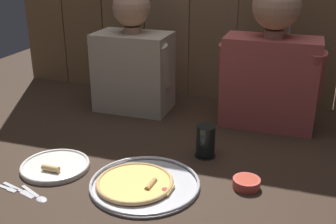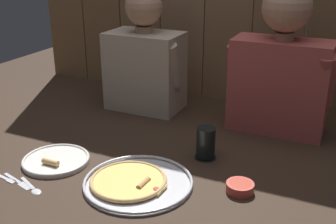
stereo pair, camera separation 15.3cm
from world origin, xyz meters
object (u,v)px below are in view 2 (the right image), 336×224
(dipping_bowl, at_px, (240,187))
(diner_left, at_px, (145,56))
(diner_right, at_px, (281,63))
(dinner_plate, at_px, (56,160))
(pizza_tray, at_px, (134,182))
(drinking_glass, at_px, (206,143))

(dipping_bowl, distance_m, diner_left, 0.88)
(dipping_bowl, bearing_deg, diner_right, 89.87)
(dinner_plate, height_order, diner_left, diner_left)
(dipping_bowl, bearing_deg, pizza_tray, -162.73)
(dinner_plate, xyz_separation_m, dipping_bowl, (0.67, 0.09, 0.01))
(diner_left, bearing_deg, diner_right, 0.07)
(pizza_tray, distance_m, dinner_plate, 0.34)
(pizza_tray, relative_size, dipping_bowl, 4.04)
(drinking_glass, bearing_deg, diner_right, 63.89)
(dinner_plate, bearing_deg, drinking_glass, 28.60)
(dinner_plate, relative_size, diner_left, 0.43)
(pizza_tray, xyz_separation_m, drinking_glass, (0.15, 0.28, 0.05))
(dipping_bowl, relative_size, diner_left, 0.16)
(dipping_bowl, height_order, diner_right, diner_right)
(pizza_tray, xyz_separation_m, dinner_plate, (-0.34, 0.01, -0.00))
(drinking_glass, bearing_deg, diner_left, 140.15)
(diner_left, bearing_deg, pizza_tray, -65.42)
(dinner_plate, relative_size, diner_right, 0.39)
(dipping_bowl, height_order, diner_left, diner_left)
(drinking_glass, distance_m, diner_right, 0.48)
(pizza_tray, bearing_deg, dipping_bowl, 17.27)
(pizza_tray, height_order, dinner_plate, dinner_plate)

